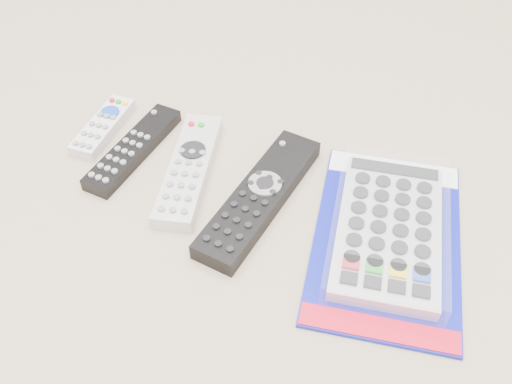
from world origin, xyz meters
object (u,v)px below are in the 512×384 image
(jumbo_remote_packaged, at_px, (389,229))
(remote_slim_black, at_px, (133,149))
(remote_large_black, at_px, (260,197))
(remote_small_grey, at_px, (103,127))
(remote_silver_dvd, at_px, (189,169))

(jumbo_remote_packaged, bearing_deg, remote_slim_black, 168.26)
(remote_large_black, distance_m, jumbo_remote_packaged, 0.17)
(remote_small_grey, distance_m, remote_slim_black, 0.07)
(remote_small_grey, distance_m, jumbo_remote_packaged, 0.44)
(remote_slim_black, bearing_deg, remote_small_grey, 163.07)
(jumbo_remote_packaged, bearing_deg, remote_small_grey, 165.20)
(remote_large_black, bearing_deg, remote_silver_dvd, -179.77)
(remote_slim_black, distance_m, remote_silver_dvd, 0.09)
(remote_large_black, relative_size, jumbo_remote_packaged, 0.80)
(remote_slim_black, xyz_separation_m, remote_silver_dvd, (0.09, -0.01, 0.00))
(remote_small_grey, bearing_deg, remote_slim_black, -24.67)
(remote_small_grey, bearing_deg, remote_silver_dvd, -15.37)
(remote_large_black, bearing_deg, remote_slim_black, -178.86)
(remote_slim_black, relative_size, jumbo_remote_packaged, 0.61)
(remote_silver_dvd, height_order, jumbo_remote_packaged, jumbo_remote_packaged)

